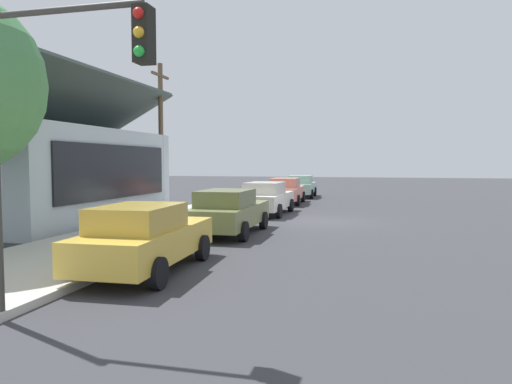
{
  "coord_description": "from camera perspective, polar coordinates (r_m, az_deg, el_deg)",
  "views": [
    {
      "loc": [
        -19.97,
        -2.15,
        2.55
      ],
      "look_at": [
        2.16,
        3.31,
        1.08
      ],
      "focal_mm": 32.64,
      "sensor_mm": 36.0,
      "label": 1
    }
  ],
  "objects": [
    {
      "name": "ground_plane",
      "position": [
        20.25,
        7.67,
        -3.59
      ],
      "size": [
        120.0,
        120.0,
        0.0
      ],
      "primitive_type": "plane",
      "color": "#38383D"
    },
    {
      "name": "car_olive",
      "position": [
        16.43,
        -3.36,
        -2.38
      ],
      "size": [
        4.71,
        2.05,
        1.59
      ],
      "rotation": [
        0.0,
        0.0,
        0.0
      ],
      "color": "olive",
      "rests_on": "ground"
    },
    {
      "name": "car_seafoam",
      "position": [
        33.95,
        5.52,
        0.73
      ],
      "size": [
        4.66,
        2.14,
        1.59
      ],
      "rotation": [
        0.0,
        0.0,
        0.04
      ],
      "color": "#9ED1BC",
      "rests_on": "ground"
    },
    {
      "name": "storefront_building",
      "position": [
        22.39,
        -25.31,
        2.2
      ],
      "size": [
        10.82,
        8.13,
        6.14
      ],
      "color": "#ADBCC6",
      "rests_on": "ground"
    },
    {
      "name": "car_mustard",
      "position": [
        11.07,
        -13.42,
        -5.44
      ],
      "size": [
        4.63,
        2.09,
        1.59
      ],
      "rotation": [
        0.0,
        0.0,
        0.04
      ],
      "color": "gold",
      "rests_on": "ground"
    },
    {
      "name": "car_coral",
      "position": [
        28.46,
        3.7,
        0.18
      ],
      "size": [
        4.88,
        2.12,
        1.59
      ],
      "rotation": [
        0.0,
        0.0,
        0.04
      ],
      "color": "#EA8C75",
      "rests_on": "ground"
    },
    {
      "name": "car_ivory",
      "position": [
        22.59,
        1.31,
        -0.72
      ],
      "size": [
        4.78,
        2.08,
        1.59
      ],
      "rotation": [
        0.0,
        0.0,
        -0.02
      ],
      "color": "silver",
      "rests_on": "ground"
    },
    {
      "name": "sidewalk_curb",
      "position": [
        21.57,
        -7.31,
        -2.93
      ],
      "size": [
        60.0,
        4.2,
        0.16
      ],
      "primitive_type": "cube",
      "color": "beige",
      "rests_on": "ground"
    },
    {
      "name": "traffic_light_main",
      "position": [
        7.78,
        -23.8,
        10.31
      ],
      "size": [
        0.37,
        2.79,
        5.2
      ],
      "color": "#383833",
      "rests_on": "ground"
    },
    {
      "name": "fire_hydrant_red",
      "position": [
        18.57,
        -6.23,
        -2.69
      ],
      "size": [
        0.22,
        0.22,
        0.71
      ],
      "color": "red",
      "rests_on": "sidewalk_curb"
    },
    {
      "name": "utility_pole_wooden",
      "position": [
        24.2,
        -11.57,
        6.87
      ],
      "size": [
        1.8,
        0.24,
        7.5
      ],
      "color": "brown",
      "rests_on": "ground"
    }
  ]
}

